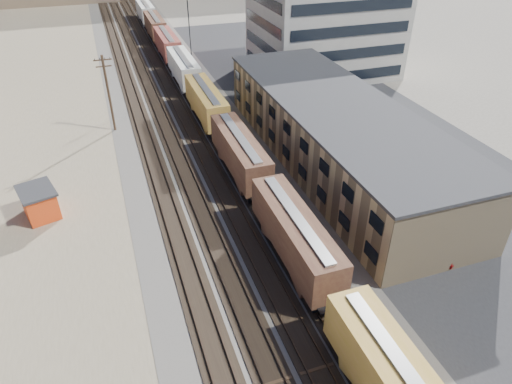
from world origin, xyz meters
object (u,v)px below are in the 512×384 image
object	(u,v)px
maintenance_shed	(39,202)
parked_car_blue	(298,76)
parked_car_red	(430,251)
freight_train	(194,83)
utility_pole_north	(108,92)

from	to	relation	value
maintenance_shed	parked_car_blue	size ratio (longest dim) A/B	0.91
maintenance_shed	parked_car_red	size ratio (longest dim) A/B	1.08
freight_train	parked_car_blue	size ratio (longest dim) A/B	23.01
parked_car_red	parked_car_blue	xyz separation A→B (m)	(7.30, 45.11, -0.03)
freight_train	utility_pole_north	bearing A→B (deg)	-152.23
parked_car_red	utility_pole_north	bearing A→B (deg)	87.21
freight_train	maintenance_shed	size ratio (longest dim) A/B	25.18
maintenance_shed	parked_car_red	world-z (taller)	maintenance_shed
parked_car_red	parked_car_blue	world-z (taller)	parked_car_red
utility_pole_north	parked_car_red	size ratio (longest dim) A/B	2.26
parked_car_blue	parked_car_red	bearing A→B (deg)	-114.95
freight_train	utility_pole_north	distance (m)	14.12
utility_pole_north	parked_car_red	bearing A→B (deg)	-56.13
parked_car_red	parked_car_blue	size ratio (longest dim) A/B	0.85
freight_train	parked_car_blue	xyz separation A→B (m)	(18.50, 3.63, -2.07)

